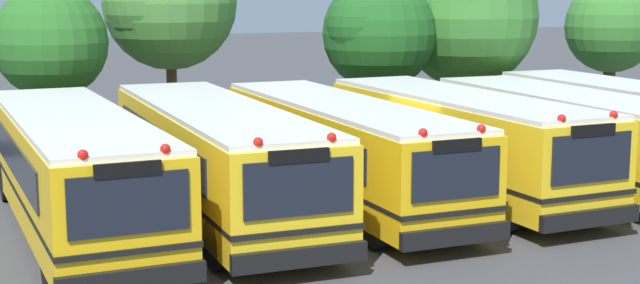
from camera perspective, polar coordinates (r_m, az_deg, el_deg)
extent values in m
plane|color=#424244|center=(23.63, 5.06, -3.47)|extent=(160.00, 160.00, 0.00)
cube|color=yellow|center=(20.87, -14.88, -1.54)|extent=(2.67, 10.98, 2.13)
cube|color=white|center=(20.69, -15.01, 1.52)|extent=(2.62, 10.76, 0.12)
cube|color=black|center=(15.79, -11.46, -8.29)|extent=(2.51, 0.21, 0.36)
cube|color=black|center=(15.50, -11.66, -3.76)|extent=(2.02, 0.10, 1.02)
cube|color=black|center=(21.32, -11.74, -0.25)|extent=(0.20, 8.53, 0.77)
cube|color=black|center=(20.95, -18.43, -0.72)|extent=(0.20, 8.53, 0.77)
cube|color=black|center=(20.95, -14.83, -2.68)|extent=(2.70, 11.09, 0.10)
sphere|color=red|center=(15.65, -9.48, -0.43)|extent=(0.18, 0.18, 0.18)
sphere|color=red|center=(15.38, -14.36, -0.78)|extent=(0.18, 0.18, 0.18)
cube|color=black|center=(15.37, -11.73, -1.66)|extent=(1.11, 0.10, 0.24)
cylinder|color=black|center=(17.41, -9.01, -6.62)|extent=(0.30, 1.01, 1.00)
cylinder|color=black|center=(17.02, -16.17, -7.28)|extent=(0.30, 1.01, 1.00)
cylinder|color=black|center=(24.77, -13.67, -1.92)|extent=(0.30, 1.01, 1.00)
cylinder|color=black|center=(24.49, -18.69, -2.29)|extent=(0.30, 1.01, 1.00)
cube|color=yellow|center=(21.69, -6.45, -0.87)|extent=(2.73, 11.12, 2.12)
cube|color=white|center=(21.51, -6.51, 2.06)|extent=(2.68, 10.90, 0.12)
cube|color=black|center=(16.69, -1.23, -7.11)|extent=(2.58, 0.21, 0.36)
cube|color=black|center=(16.42, -1.30, -2.84)|extent=(2.07, 0.10, 1.02)
cube|color=black|center=(22.28, -3.50, 0.33)|extent=(0.20, 8.64, 0.76)
cube|color=black|center=(21.62, -9.96, -0.08)|extent=(0.20, 8.64, 0.76)
cube|color=black|center=(21.77, -6.43, -1.97)|extent=(2.76, 11.23, 0.10)
sphere|color=red|center=(16.67, 0.72, 0.28)|extent=(0.18, 0.18, 0.18)
sphere|color=red|center=(16.19, -3.83, -0.02)|extent=(0.18, 0.18, 0.18)
cube|color=black|center=(16.30, -1.30, -0.87)|extent=(1.14, 0.10, 0.24)
cylinder|color=black|center=(18.41, 0.44, -5.61)|extent=(0.30, 1.01, 1.00)
cylinder|color=black|center=(17.71, -6.33, -6.28)|extent=(0.30, 1.01, 1.00)
cylinder|color=black|center=(25.69, -6.22, -1.29)|extent=(0.30, 1.01, 1.00)
cylinder|color=black|center=(25.20, -11.14, -1.64)|extent=(0.30, 1.01, 1.00)
cube|color=yellow|center=(22.79, 1.32, -0.39)|extent=(2.37, 10.72, 2.06)
cube|color=white|center=(22.63, 1.33, 2.32)|extent=(2.32, 10.51, 0.12)
cube|color=black|center=(18.28, 8.35, -5.73)|extent=(2.41, 0.16, 0.36)
cube|color=black|center=(18.04, 8.36, -1.96)|extent=(1.93, 0.06, 0.99)
cube|color=black|center=(23.51, 3.69, 0.71)|extent=(0.04, 8.36, 0.74)
cube|color=black|center=(22.55, -1.77, 0.35)|extent=(0.04, 8.36, 0.74)
cube|color=black|center=(22.87, 1.32, -1.40)|extent=(2.39, 10.83, 0.10)
sphere|color=red|center=(18.38, 9.88, 0.81)|extent=(0.18, 0.18, 0.18)
sphere|color=red|center=(17.71, 6.34, 0.56)|extent=(0.18, 0.18, 0.18)
cube|color=black|center=(17.93, 8.42, -0.22)|extent=(1.06, 0.08, 0.24)
cylinder|color=black|center=(20.02, 8.72, -4.47)|extent=(0.28, 1.00, 1.00)
cylinder|color=black|center=(19.04, 3.36, -5.11)|extent=(0.28, 1.00, 1.00)
cylinder|color=black|center=(26.57, 0.21, -0.88)|extent=(0.28, 1.00, 1.00)
cylinder|color=black|center=(25.84, -4.03, -1.20)|extent=(0.28, 1.00, 1.00)
cube|color=yellow|center=(23.96, 8.57, 0.09)|extent=(2.75, 9.94, 2.14)
cube|color=white|center=(23.80, 8.64, 2.77)|extent=(2.69, 9.74, 0.12)
cube|color=black|center=(20.22, 16.27, -4.53)|extent=(2.53, 0.23, 0.36)
cube|color=black|center=(19.99, 16.35, -0.95)|extent=(2.03, 0.12, 1.03)
cube|color=black|center=(24.85, 10.65, 1.17)|extent=(0.26, 7.70, 0.77)
cube|color=black|center=(23.51, 5.62, 0.82)|extent=(0.26, 7.70, 0.77)
cube|color=black|center=(24.03, 8.55, -0.91)|extent=(2.78, 10.04, 0.10)
sphere|color=red|center=(20.43, 17.59, 1.60)|extent=(0.18, 0.18, 0.18)
sphere|color=red|center=(19.55, 14.63, 1.40)|extent=(0.18, 0.18, 0.18)
cube|color=black|center=(19.89, 16.44, 0.69)|extent=(1.11, 0.11, 0.24)
cylinder|color=black|center=(22.00, 15.95, -3.46)|extent=(0.31, 1.01, 1.00)
cylinder|color=black|center=(20.67, 11.29, -4.10)|extent=(0.31, 1.01, 1.00)
cylinder|color=black|center=(27.31, 6.87, -0.66)|extent=(0.31, 1.01, 1.00)
cylinder|color=black|center=(26.25, 2.78, -1.02)|extent=(0.31, 1.01, 1.00)
cube|color=yellow|center=(25.85, 14.85, 0.46)|extent=(2.68, 9.67, 2.04)
cube|color=white|center=(25.70, 14.95, 2.83)|extent=(2.63, 9.48, 0.12)
cube|color=black|center=(26.81, 16.70, 1.40)|extent=(0.16, 7.52, 0.73)
cube|color=black|center=(25.30, 12.14, 1.12)|extent=(0.16, 7.52, 0.73)
cube|color=black|center=(25.91, 14.81, -0.43)|extent=(2.71, 9.77, 0.10)
cylinder|color=black|center=(22.68, 17.63, -3.15)|extent=(0.30, 1.00, 1.00)
cylinder|color=black|center=(29.05, 13.01, -0.22)|extent=(0.30, 1.00, 1.00)
cylinder|color=black|center=(27.83, 9.21, -0.52)|extent=(0.30, 1.00, 1.00)
cube|color=black|center=(27.50, 17.03, 1.55)|extent=(0.16, 8.89, 0.72)
cylinder|color=black|center=(31.87, 16.09, 0.50)|extent=(0.29, 1.00, 1.00)
cylinder|color=black|center=(30.60, 12.93, 0.27)|extent=(0.29, 1.00, 1.00)
cylinder|color=#4C3823|center=(28.77, -15.99, 1.00)|extent=(0.30, 0.30, 2.43)
sphere|color=#286623|center=(28.52, -16.22, 5.93)|extent=(3.36, 3.36, 3.36)
sphere|color=#286623|center=(28.90, -16.41, 5.38)|extent=(2.18, 2.18, 2.18)
cylinder|color=#4C3823|center=(31.35, -9.07, 2.57)|extent=(0.35, 0.35, 3.12)
sphere|color=#478438|center=(31.13, -9.22, 8.44)|extent=(4.40, 4.40, 4.40)
sphere|color=#478438|center=(30.68, -10.14, 8.54)|extent=(3.29, 3.29, 3.29)
cylinder|color=#4C3823|center=(31.74, 3.59, 2.01)|extent=(0.38, 0.38, 2.30)
sphere|color=#1E561E|center=(31.50, 3.64, 6.69)|extent=(3.84, 3.84, 3.84)
sphere|color=#1E561E|center=(30.95, 2.74, 7.16)|extent=(2.56, 2.56, 2.56)
cylinder|color=#4C3823|center=(33.88, 8.91, 2.44)|extent=(0.30, 0.30, 2.35)
sphere|color=#387A2D|center=(33.65, 9.04, 7.60)|extent=(5.01, 5.01, 5.01)
sphere|color=#387A2D|center=(33.64, 7.88, 7.40)|extent=(3.13, 3.13, 3.13)
cylinder|color=#4C3823|center=(38.08, 17.29, 2.96)|extent=(0.47, 0.47, 2.43)
sphere|color=#387A2D|center=(37.89, 17.49, 6.81)|extent=(3.60, 3.60, 3.60)
sphere|color=#387A2D|center=(38.15, 18.56, 6.55)|extent=(2.49, 2.49, 2.49)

